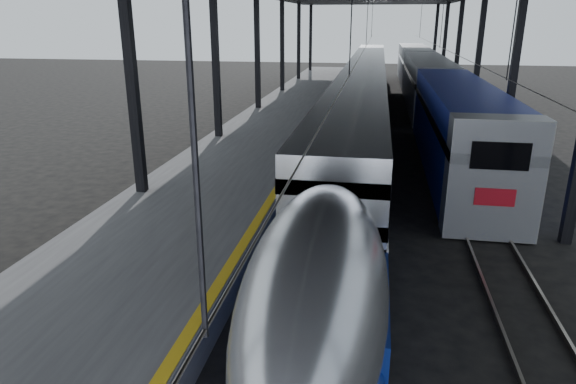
# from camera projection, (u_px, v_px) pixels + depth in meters

# --- Properties ---
(ground) EXTENTS (160.00, 160.00, 0.00)m
(ground) POSITION_uv_depth(u_px,v_px,m) (261.00, 290.00, 14.56)
(ground) COLOR black
(ground) RESTS_ON ground
(platform) EXTENTS (6.00, 80.00, 1.00)m
(platform) POSITION_uv_depth(u_px,v_px,m) (276.00, 128.00, 33.64)
(platform) COLOR #4C4C4F
(platform) RESTS_ON ground
(yellow_strip) EXTENTS (0.30, 80.00, 0.01)m
(yellow_strip) POSITION_uv_depth(u_px,v_px,m) (318.00, 122.00, 33.02)
(yellow_strip) COLOR gold
(yellow_strip) RESTS_ON platform
(rails) EXTENTS (6.52, 80.00, 0.16)m
(rails) POSITION_uv_depth(u_px,v_px,m) (399.00, 139.00, 32.48)
(rails) COLOR slate
(rails) RESTS_ON ground
(tgv_train) EXTENTS (2.91, 65.20, 4.17)m
(tgv_train) POSITION_uv_depth(u_px,v_px,m) (363.00, 100.00, 35.82)
(tgv_train) COLOR silver
(tgv_train) RESTS_ON ground
(second_train) EXTENTS (3.10, 56.05, 4.26)m
(second_train) POSITION_uv_depth(u_px,v_px,m) (427.00, 84.00, 42.39)
(second_train) COLOR navy
(second_train) RESTS_ON ground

